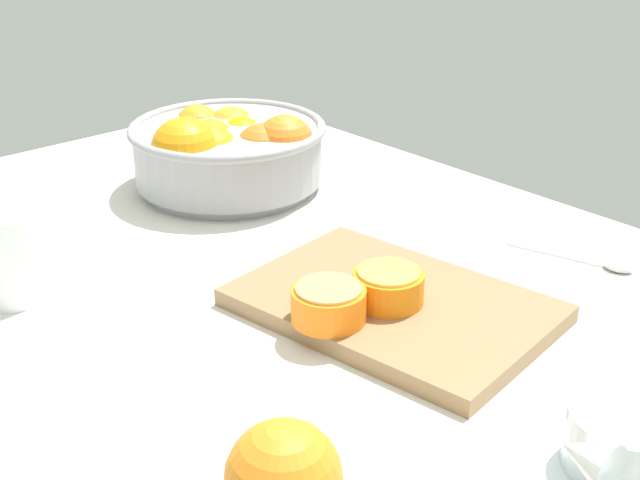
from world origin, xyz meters
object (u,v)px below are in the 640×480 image
at_px(orange_half_0, 388,287).
at_px(spoon, 590,260).
at_px(juice_glass, 10,261).
at_px(cutting_board, 393,306).
at_px(orange_half_1, 327,302).
at_px(fruit_bowl, 228,151).
at_px(loose_orange_0, 284,478).

bearing_deg(orange_half_0, spoon, 75.24).
distance_m(juice_glass, cutting_board, 0.39).
relative_size(orange_half_1, spoon, 0.50).
bearing_deg(juice_glass, spoon, 55.12).
bearing_deg(spoon, orange_half_1, -104.57).
bearing_deg(fruit_bowl, orange_half_0, -13.64).
bearing_deg(cutting_board, fruit_bowl, 167.76).
bearing_deg(juice_glass, fruit_bowl, 106.06).
height_order(juice_glass, loose_orange_0, juice_glass).
xyz_separation_m(cutting_board, loose_orange_0, (0.15, -0.27, 0.03)).
relative_size(loose_orange_0, spoon, 0.56).
distance_m(juice_glass, spoon, 0.62).
distance_m(orange_half_0, spoon, 0.26).
distance_m(fruit_bowl, orange_half_1, 0.40).
xyz_separation_m(fruit_bowl, cutting_board, (0.38, -0.08, -0.04)).
bearing_deg(orange_half_1, orange_half_0, 76.20).
xyz_separation_m(juice_glass, cutting_board, (0.28, 0.26, -0.03)).
height_order(cutting_board, orange_half_0, orange_half_0).
distance_m(juice_glass, orange_half_0, 0.38).
bearing_deg(juice_glass, cutting_board, 42.84).
distance_m(orange_half_1, spoon, 0.33).
relative_size(cutting_board, spoon, 2.08).
relative_size(fruit_bowl, spoon, 1.83).
relative_size(orange_half_0, orange_half_1, 0.98).
xyz_separation_m(juice_glass, orange_half_1, (0.27, 0.19, -0.01)).
xyz_separation_m(fruit_bowl, loose_orange_0, (0.54, -0.35, -0.01)).
distance_m(orange_half_1, loose_orange_0, 0.25).
bearing_deg(spoon, orange_half_0, -104.76).
distance_m(juice_glass, orange_half_1, 0.33).
bearing_deg(cutting_board, orange_half_0, -77.99).
bearing_deg(cutting_board, loose_orange_0, -60.30).
bearing_deg(cutting_board, juice_glass, -137.16).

